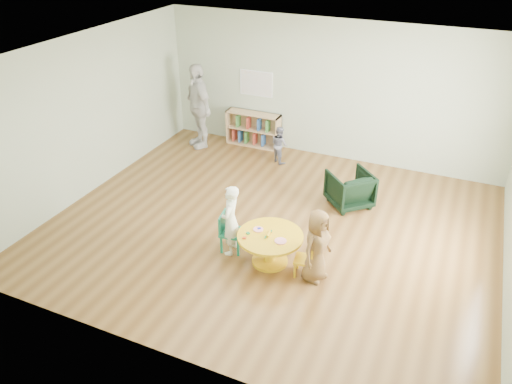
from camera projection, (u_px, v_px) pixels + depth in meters
room at (275, 118)px, 7.26m from camera, size 7.10×7.00×2.80m
activity_table at (270, 244)px, 7.22m from camera, size 0.96×0.96×0.52m
kid_chair_left at (229, 231)px, 7.51m from camera, size 0.38×0.38×0.62m
kid_chair_right at (307, 259)px, 6.99m from camera, size 0.31×0.31×0.52m
bookshelf at (253, 129)px, 10.86m from camera, size 1.20×0.30×0.75m
alphabet_poster at (256, 83)px, 10.47m from camera, size 0.74×0.01×0.54m
armchair at (350, 189)px, 8.65m from camera, size 0.97×0.97×0.63m
child_left at (231, 220)px, 7.33m from camera, size 0.32×0.44×1.12m
child_right at (317, 246)px, 6.80m from camera, size 0.48×0.61×1.09m
toddler at (279, 145)px, 10.11m from camera, size 0.47×0.44×0.77m
adult_caretaker at (198, 106)px, 10.56m from camera, size 1.11×1.00×1.81m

